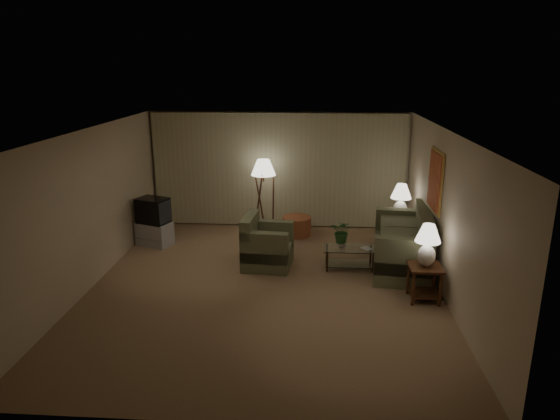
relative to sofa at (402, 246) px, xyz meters
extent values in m
plane|color=brown|center=(-2.50, -0.99, -0.44)|extent=(7.00, 7.00, 0.00)
cube|color=beige|center=(-2.50, 2.51, 0.91)|extent=(6.00, 0.04, 2.70)
cube|color=beige|center=(-5.50, -0.99, 0.91)|extent=(0.04, 7.00, 2.70)
cube|color=beige|center=(0.50, -0.99, 0.91)|extent=(0.04, 7.00, 2.70)
cube|color=white|center=(-2.50, -0.99, 2.26)|extent=(6.00, 7.00, 0.04)
cube|color=beige|center=(-2.50, 2.43, 0.91)|extent=(5.85, 0.12, 2.65)
cube|color=gold|center=(0.48, -0.19, 1.31)|extent=(0.03, 0.90, 1.10)
cube|color=#B32E21|center=(0.45, -0.19, 1.31)|extent=(0.02, 0.80, 1.00)
cube|color=#696E4D|center=(0.00, 0.00, -0.21)|extent=(2.25, 1.49, 0.47)
cube|color=#696E4D|center=(-2.53, -0.07, -0.24)|extent=(1.09, 1.05, 0.41)
cube|color=#36190E|center=(0.15, -1.35, 0.14)|extent=(0.52, 0.52, 0.04)
cube|color=#36190E|center=(0.15, -1.35, -0.32)|extent=(0.44, 0.44, 0.02)
cylinder|color=#36190E|center=(-0.06, -1.56, -0.16)|extent=(0.05, 0.05, 0.56)
cylinder|color=#36190E|center=(-0.06, -1.14, -0.16)|extent=(0.05, 0.05, 0.56)
cylinder|color=#36190E|center=(0.36, -1.56, -0.16)|extent=(0.05, 0.05, 0.56)
cylinder|color=#36190E|center=(0.36, -1.14, -0.16)|extent=(0.05, 0.05, 0.56)
cube|color=#36190E|center=(0.15, 1.25, 0.14)|extent=(0.51, 0.42, 0.04)
cube|color=#36190E|center=(0.15, 1.25, -0.32)|extent=(0.43, 0.36, 0.02)
cylinder|color=#36190E|center=(-0.05, 1.09, -0.16)|extent=(0.05, 0.05, 0.56)
cylinder|color=#36190E|center=(-0.05, 1.41, -0.16)|extent=(0.05, 0.05, 0.56)
cylinder|color=#36190E|center=(0.35, 1.09, -0.16)|extent=(0.05, 0.05, 0.56)
cylinder|color=#36190E|center=(0.35, 1.41, -0.16)|extent=(0.05, 0.05, 0.56)
ellipsoid|color=white|center=(0.15, -1.35, 0.33)|extent=(0.29, 0.29, 0.36)
cylinder|color=white|center=(0.15, -1.35, 0.55)|extent=(0.03, 0.03, 0.08)
cone|color=silver|center=(0.15, -1.35, 0.72)|extent=(0.41, 0.41, 0.29)
ellipsoid|color=white|center=(0.15, 1.25, 0.34)|extent=(0.30, 0.30, 0.38)
cylinder|color=white|center=(0.15, 1.25, 0.58)|extent=(0.03, 0.03, 0.09)
cone|color=silver|center=(0.15, 1.25, 0.75)|extent=(0.43, 0.43, 0.30)
cube|color=silver|center=(-0.98, -0.10, -0.04)|extent=(0.98, 0.54, 0.02)
cube|color=silver|center=(-0.98, -0.10, -0.34)|extent=(0.91, 0.47, 0.01)
cylinder|color=#412C1A|center=(-1.40, -0.30, -0.24)|extent=(0.04, 0.04, 0.40)
cylinder|color=#412C1A|center=(-1.40, 0.10, -0.24)|extent=(0.04, 0.04, 0.40)
cylinder|color=#412C1A|center=(-0.56, -0.30, -0.24)|extent=(0.04, 0.04, 0.40)
cylinder|color=#412C1A|center=(-0.56, 0.10, -0.24)|extent=(0.04, 0.04, 0.40)
cube|color=#B3B3B5|center=(-5.05, 0.91, -0.19)|extent=(1.00, 0.92, 0.50)
cube|color=black|center=(-5.05, 0.91, 0.32)|extent=(0.92, 0.86, 0.53)
cylinder|color=#36190E|center=(-2.80, 1.87, 0.89)|extent=(0.04, 0.04, 0.25)
cone|color=silver|center=(-2.80, 1.87, 1.08)|extent=(0.55, 0.55, 0.35)
cylinder|color=#964D32|center=(-2.04, 1.75, -0.23)|extent=(0.83, 0.83, 0.43)
imported|color=silver|center=(-1.13, -0.10, 0.05)|extent=(0.16, 0.16, 0.15)
imported|color=#2E672D|center=(-1.13, -0.10, 0.34)|extent=(0.50, 0.47, 0.44)
imported|color=olive|center=(-0.73, -0.20, -0.02)|extent=(0.26, 0.27, 0.02)
camera|label=1|loc=(-1.69, -8.96, 3.29)|focal=32.00mm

